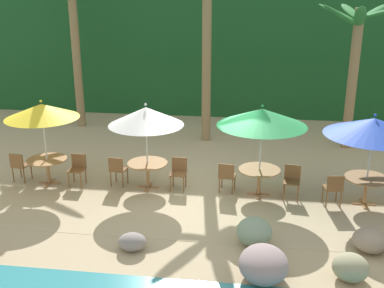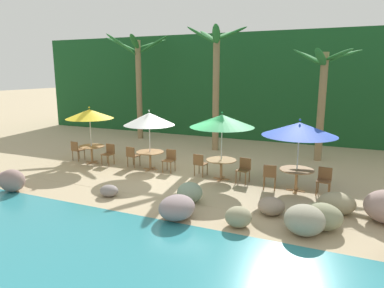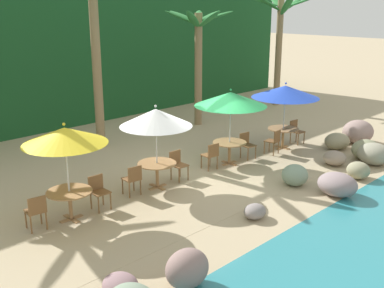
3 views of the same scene
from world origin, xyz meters
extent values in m
plane|color=tan|center=(0.00, 0.00, 0.00)|extent=(120.00, 120.00, 0.00)
cube|color=tan|center=(0.00, 0.00, 0.00)|extent=(18.00, 5.20, 0.01)
cube|color=#194C23|center=(0.00, 9.00, 3.00)|extent=(28.00, 2.40, 6.00)
ellipsoid|color=gray|center=(1.27, -2.53, 0.31)|extent=(0.77, 0.75, 0.62)
ellipsoid|color=gray|center=(5.34, -1.63, 0.30)|extent=(1.00, 0.84, 0.59)
ellipsoid|color=gray|center=(-5.51, -3.33, 0.20)|extent=(0.62, 0.70, 0.40)
ellipsoid|color=gray|center=(4.66, -3.31, 0.36)|extent=(0.98, 1.07, 0.71)
ellipsoid|color=gray|center=(-1.28, -3.08, 0.18)|extent=(0.60, 0.51, 0.36)
ellipsoid|color=gray|center=(3.69, -2.45, 0.24)|extent=(0.74, 0.75, 0.48)
ellipsoid|color=gray|center=(1.45, -3.77, 0.32)|extent=(0.94, 1.10, 0.64)
ellipsoid|color=gray|center=(-4.46, -3.98, 0.37)|extent=(0.89, 0.72, 0.74)
ellipsoid|color=gray|center=(5.01, -2.85, 0.33)|extent=(1.04, 0.90, 0.66)
ellipsoid|color=gray|center=(3.08, -3.56, 0.26)|extent=(0.69, 0.69, 0.52)
cylinder|color=silver|center=(-4.50, 0.03, 1.11)|extent=(0.04, 0.04, 2.22)
cone|color=yellow|center=(-4.50, 0.03, 2.12)|extent=(1.99, 1.99, 0.39)
sphere|color=yellow|center=(-4.50, 0.03, 2.39)|extent=(0.07, 0.07, 0.07)
cube|color=#A37547|center=(-4.50, 0.03, 0.01)|extent=(0.60, 0.12, 0.03)
cube|color=#A37547|center=(-4.50, 0.03, 0.01)|extent=(0.12, 0.60, 0.03)
cylinder|color=#A37547|center=(-4.50, 0.03, 0.37)|extent=(0.09, 0.09, 0.71)
cylinder|color=#A37547|center=(-4.50, 0.03, 0.72)|extent=(1.10, 1.10, 0.03)
cylinder|color=brown|center=(-3.48, -0.18, 0.23)|extent=(0.04, 0.04, 0.45)
cylinder|color=brown|center=(-3.84, -0.17, 0.23)|extent=(0.04, 0.04, 0.45)
cylinder|color=brown|center=(-3.47, 0.18, 0.23)|extent=(0.04, 0.04, 0.45)
cylinder|color=brown|center=(-3.83, 0.19, 0.23)|extent=(0.04, 0.04, 0.45)
cube|color=brown|center=(-3.65, 0.01, 0.47)|extent=(0.43, 0.43, 0.03)
cube|color=brown|center=(-3.65, 0.21, 0.66)|extent=(0.42, 0.05, 0.42)
cylinder|color=brown|center=(-5.50, 0.35, 0.23)|extent=(0.04, 0.04, 0.45)
cylinder|color=brown|center=(-5.14, 0.30, 0.23)|extent=(0.04, 0.04, 0.45)
cylinder|color=brown|center=(-5.54, -0.01, 0.23)|extent=(0.04, 0.04, 0.45)
cylinder|color=brown|center=(-5.19, -0.05, 0.23)|extent=(0.04, 0.04, 0.45)
cube|color=brown|center=(-5.34, 0.15, 0.47)|extent=(0.47, 0.47, 0.03)
cube|color=brown|center=(-5.37, -0.05, 0.66)|extent=(0.42, 0.09, 0.42)
cylinder|color=silver|center=(-1.66, 0.13, 1.08)|extent=(0.04, 0.04, 2.15)
cone|color=white|center=(-1.66, 0.13, 2.05)|extent=(2.01, 2.01, 0.48)
sphere|color=white|center=(-1.66, 0.13, 2.37)|extent=(0.07, 0.07, 0.07)
cube|color=#A37547|center=(-1.66, 0.13, 0.01)|extent=(0.60, 0.12, 0.03)
cube|color=#A37547|center=(-1.66, 0.13, 0.01)|extent=(0.12, 0.60, 0.03)
cylinder|color=#A37547|center=(-1.66, 0.13, 0.37)|extent=(0.09, 0.09, 0.71)
cylinder|color=#A37547|center=(-1.66, 0.13, 0.72)|extent=(1.10, 1.10, 0.03)
cylinder|color=brown|center=(-0.64, -0.08, 0.23)|extent=(0.04, 0.04, 0.45)
cylinder|color=brown|center=(-0.99, -0.07, 0.23)|extent=(0.04, 0.04, 0.45)
cylinder|color=brown|center=(-0.63, 0.28, 0.23)|extent=(0.04, 0.04, 0.45)
cylinder|color=brown|center=(-0.98, 0.29, 0.23)|extent=(0.04, 0.04, 0.45)
cube|color=brown|center=(-0.81, 0.10, 0.47)|extent=(0.43, 0.43, 0.03)
cube|color=brown|center=(-0.81, 0.30, 0.66)|extent=(0.42, 0.05, 0.42)
cylinder|color=brown|center=(-2.66, 0.42, 0.23)|extent=(0.04, 0.04, 0.45)
cylinder|color=brown|center=(-2.31, 0.38, 0.23)|extent=(0.04, 0.04, 0.45)
cylinder|color=brown|center=(-2.70, 0.06, 0.23)|extent=(0.04, 0.04, 0.45)
cylinder|color=brown|center=(-2.35, 0.02, 0.23)|extent=(0.04, 0.04, 0.45)
cube|color=brown|center=(-2.51, 0.22, 0.47)|extent=(0.46, 0.46, 0.03)
cube|color=brown|center=(-2.53, 0.02, 0.66)|extent=(0.42, 0.08, 0.42)
cylinder|color=silver|center=(1.37, 0.05, 1.13)|extent=(0.04, 0.04, 2.25)
cone|color=#238E47|center=(1.37, 0.05, 2.15)|extent=(2.31, 2.31, 0.44)
sphere|color=#238E47|center=(1.37, 0.05, 2.45)|extent=(0.07, 0.07, 0.07)
cube|color=#A37547|center=(1.37, 0.05, 0.01)|extent=(0.60, 0.12, 0.03)
cube|color=#A37547|center=(1.37, 0.05, 0.01)|extent=(0.12, 0.60, 0.03)
cylinder|color=#A37547|center=(1.37, 0.05, 0.37)|extent=(0.09, 0.09, 0.71)
cylinder|color=#A37547|center=(1.37, 0.05, 0.72)|extent=(1.10, 1.10, 0.03)
cylinder|color=brown|center=(2.37, -0.26, 0.23)|extent=(0.04, 0.04, 0.45)
cylinder|color=brown|center=(2.01, -0.22, 0.23)|extent=(0.04, 0.04, 0.45)
cylinder|color=brown|center=(2.41, 0.09, 0.23)|extent=(0.04, 0.04, 0.45)
cylinder|color=brown|center=(2.06, 0.14, 0.23)|extent=(0.04, 0.04, 0.45)
cube|color=brown|center=(2.21, -0.06, 0.47)|extent=(0.47, 0.47, 0.03)
cube|color=brown|center=(2.24, 0.14, 0.66)|extent=(0.42, 0.09, 0.42)
cylinder|color=brown|center=(0.37, 0.35, 0.23)|extent=(0.04, 0.04, 0.45)
cylinder|color=brown|center=(0.72, 0.31, 0.23)|extent=(0.04, 0.04, 0.45)
cylinder|color=brown|center=(0.33, 0.00, 0.23)|extent=(0.04, 0.04, 0.45)
cylinder|color=brown|center=(0.68, -0.05, 0.23)|extent=(0.04, 0.04, 0.45)
cube|color=brown|center=(0.52, 0.15, 0.47)|extent=(0.47, 0.47, 0.03)
cube|color=brown|center=(0.50, -0.05, 0.66)|extent=(0.42, 0.09, 0.42)
cylinder|color=silver|center=(4.05, -0.18, 1.09)|extent=(0.04, 0.04, 2.17)
cone|color=blue|center=(4.05, -0.18, 2.07)|extent=(2.38, 2.38, 0.42)
sphere|color=blue|center=(4.05, -0.18, 2.36)|extent=(0.07, 0.07, 0.07)
cube|color=#A37547|center=(4.05, -0.18, 0.01)|extent=(0.60, 0.12, 0.03)
cube|color=#A37547|center=(4.05, -0.18, 0.01)|extent=(0.12, 0.60, 0.03)
cylinder|color=#A37547|center=(4.05, -0.18, 0.37)|extent=(0.09, 0.09, 0.71)
cylinder|color=#A37547|center=(4.05, -0.18, 0.72)|extent=(1.10, 1.10, 0.03)
cylinder|color=brown|center=(5.06, -0.44, 0.23)|extent=(0.04, 0.04, 0.45)
cylinder|color=brown|center=(4.70, -0.41, 0.23)|extent=(0.04, 0.04, 0.45)
cylinder|color=brown|center=(5.09, -0.08, 0.23)|extent=(0.04, 0.04, 0.45)
cylinder|color=brown|center=(4.73, -0.05, 0.23)|extent=(0.04, 0.04, 0.45)
cube|color=brown|center=(4.90, -0.24, 0.47)|extent=(0.45, 0.45, 0.03)
cube|color=brown|center=(4.91, -0.05, 0.66)|extent=(0.42, 0.07, 0.42)
cylinder|color=brown|center=(3.01, -0.15, 0.23)|extent=(0.04, 0.04, 0.45)
cylinder|color=brown|center=(3.36, -0.10, 0.23)|extent=(0.04, 0.04, 0.45)
cylinder|color=brown|center=(3.06, -0.50, 0.23)|extent=(0.04, 0.04, 0.45)
cylinder|color=brown|center=(3.41, -0.45, 0.23)|extent=(0.04, 0.04, 0.45)
cube|color=brown|center=(3.21, -0.30, 0.47)|extent=(0.48, 0.48, 0.03)
cube|color=brown|center=(3.24, -0.50, 0.66)|extent=(0.42, 0.10, 0.42)
cylinder|color=olive|center=(-5.66, 5.77, 2.79)|extent=(0.32, 0.32, 5.59)
ellipsoid|color=#2D7A38|center=(-4.67, 5.85, 5.35)|extent=(1.86, 0.51, 1.00)
ellipsoid|color=#2D7A38|center=(-5.21, 6.66, 5.45)|extent=(1.20, 1.91, 0.65)
ellipsoid|color=#2D7A38|center=(-6.22, 6.60, 5.44)|extent=(1.39, 1.81, 0.69)
ellipsoid|color=#2D7A38|center=(-6.64, 5.60, 5.39)|extent=(1.93, 0.68, 0.87)
ellipsoid|color=#2D7A38|center=(-6.15, 4.90, 5.31)|extent=(1.18, 1.72, 1.13)
ellipsoid|color=#2D7A38|center=(-5.27, 4.85, 5.43)|extent=(1.09, 1.93, 0.72)
cylinder|color=olive|center=(-0.52, 4.59, 2.89)|extent=(0.32, 0.32, 5.77)
ellipsoid|color=#2D7A38|center=(0.24, 4.56, 5.60)|extent=(1.49, 0.43, 0.62)
ellipsoid|color=#2D7A38|center=(-0.36, 5.34, 5.64)|extent=(0.67, 1.55, 0.51)
ellipsoid|color=#2D7A38|center=(-1.13, 5.05, 5.57)|extent=(1.37, 1.16, 0.71)
ellipsoid|color=#2D7A38|center=(-1.12, 4.11, 5.54)|extent=(1.32, 1.18, 0.80)
ellipsoid|color=#2D7A38|center=(-0.29, 3.87, 5.52)|extent=(0.78, 1.44, 0.84)
cylinder|color=olive|center=(4.37, 4.43, 2.33)|extent=(0.32, 0.32, 4.67)
ellipsoid|color=#2D7A38|center=(5.09, 4.49, 4.53)|extent=(1.44, 0.47, 0.51)
ellipsoid|color=#2D7A38|center=(4.89, 4.93, 4.49)|extent=(1.26, 1.22, 0.61)
ellipsoid|color=#2D7A38|center=(4.21, 5.13, 4.52)|extent=(0.68, 1.46, 0.54)
ellipsoid|color=#2D7A38|center=(3.74, 4.77, 4.48)|extent=(1.39, 0.98, 0.64)
ellipsoid|color=#2D7A38|center=(3.73, 4.10, 4.44)|extent=(1.36, 0.93, 0.75)
ellipsoid|color=#2D7A38|center=(4.25, 3.72, 4.44)|extent=(0.59, 1.38, 0.75)
ellipsoid|color=#2D7A38|center=(4.91, 3.95, 4.53)|extent=(1.30, 1.21, 0.51)
camera|label=1|loc=(1.12, -11.49, 5.28)|focal=43.65mm
camera|label=2|loc=(5.36, -11.64, 3.87)|focal=32.78mm
camera|label=3|loc=(-9.77, -9.46, 5.06)|focal=44.03mm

